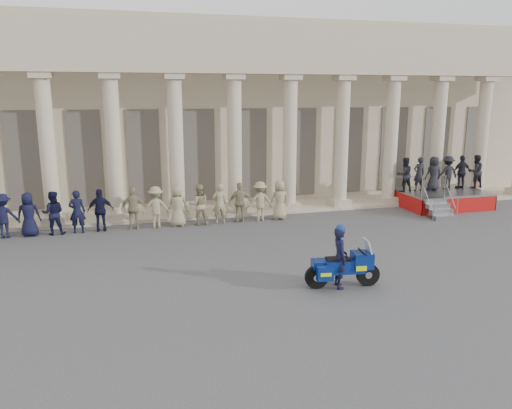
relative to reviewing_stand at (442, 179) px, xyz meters
The scene contains 6 objects.
ground 13.55m from the reviewing_stand, 148.47° to the right, with size 90.00×90.00×0.00m, color #444446.
building 14.18m from the reviewing_stand, 146.17° to the left, with size 40.00×12.50×9.00m.
officer_rank 17.57m from the reviewing_stand, behind, with size 19.14×0.66×1.74m.
reviewing_stand is the anchor object (origin of this frame).
motorcycle 12.41m from the reviewing_stand, 137.34° to the right, with size 2.21×0.97×1.42m.
rider 12.48m from the reviewing_stand, 137.76° to the right, with size 0.51×0.70×1.88m.
Camera 1 is at (-3.58, -13.79, 5.49)m, focal length 35.00 mm.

